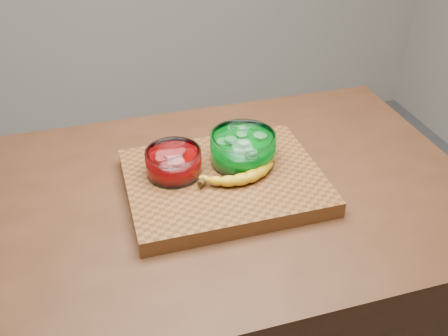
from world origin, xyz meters
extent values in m
cube|color=#472715|center=(0.00, 0.00, 0.45)|extent=(1.20, 0.80, 0.90)
cube|color=brown|center=(0.00, 0.00, 0.92)|extent=(0.45, 0.35, 0.04)
cylinder|color=white|center=(-0.11, 0.04, 0.97)|extent=(0.13, 0.13, 0.06)
cylinder|color=#BB0304|center=(-0.11, 0.04, 0.96)|extent=(0.11, 0.11, 0.03)
cylinder|color=#ED4C4A|center=(-0.11, 0.04, 0.99)|extent=(0.10, 0.10, 0.02)
cylinder|color=white|center=(0.06, 0.04, 0.98)|extent=(0.16, 0.16, 0.07)
cylinder|color=#009516|center=(0.06, 0.04, 0.97)|extent=(0.13, 0.13, 0.04)
cylinder|color=#6CE672|center=(0.06, 0.04, 1.00)|extent=(0.13, 0.13, 0.02)
camera|label=1|loc=(-0.26, -0.90, 1.63)|focal=40.00mm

